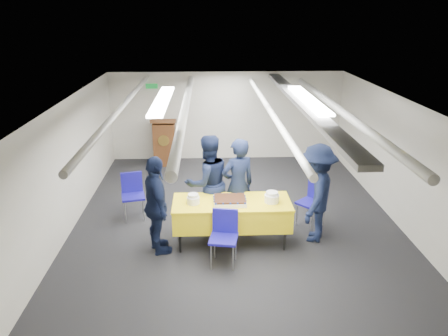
{
  "coord_description": "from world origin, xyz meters",
  "views": [
    {
      "loc": [
        -0.52,
        -7.69,
        3.78
      ],
      "look_at": [
        -0.22,
        -0.2,
        1.05
      ],
      "focal_mm": 35.0,
      "sensor_mm": 36.0,
      "label": 1
    }
  ],
  "objects": [
    {
      "name": "plate_stack_right",
      "position": [
        0.54,
        -1.12,
        0.85
      ],
      "size": [
        0.24,
        0.24,
        0.18
      ],
      "color": "white",
      "rests_on": "serving_table"
    },
    {
      "name": "chair_near",
      "position": [
        -0.27,
        -1.66,
        0.53
      ],
      "size": [
        0.49,
        0.49,
        0.87
      ],
      "color": "gray",
      "rests_on": "ground"
    },
    {
      "name": "sailor_c",
      "position": [
        -1.34,
        -1.3,
        0.82
      ],
      "size": [
        0.71,
        1.05,
        1.65
      ],
      "primitive_type": "imported",
      "rotation": [
        0.0,
        0.0,
        1.93
      ],
      "color": "black",
      "rests_on": "ground"
    },
    {
      "name": "chair_left",
      "position": [
        -1.95,
        0.03,
        0.53
      ],
      "size": [
        0.5,
        0.5,
        0.87
      ],
      "color": "gray",
      "rests_on": "ground"
    },
    {
      "name": "room_shell",
      "position": [
        0.09,
        0.41,
        1.81
      ],
      "size": [
        6.0,
        7.0,
        2.3
      ],
      "color": "beige",
      "rests_on": "ground"
    },
    {
      "name": "sheet_cake",
      "position": [
        -0.16,
        -1.12,
        0.82
      ],
      "size": [
        0.55,
        0.43,
        0.09
      ],
      "color": "white",
      "rests_on": "serving_table"
    },
    {
      "name": "sailor_a",
      "position": [
        0.01,
        -0.59,
        0.86
      ],
      "size": [
        0.74,
        0.62,
        1.72
      ],
      "primitive_type": "imported",
      "rotation": [
        0.0,
        0.0,
        3.54
      ],
      "color": "black",
      "rests_on": "ground"
    },
    {
      "name": "sailor_b",
      "position": [
        -0.52,
        -0.48,
        0.88
      ],
      "size": [
        1.05,
        0.96,
        1.76
      ],
      "primitive_type": "imported",
      "rotation": [
        0.0,
        0.0,
        3.57
      ],
      "color": "black",
      "rests_on": "ground"
    },
    {
      "name": "plate_stack_left",
      "position": [
        -0.76,
        -1.12,
        0.85
      ],
      "size": [
        0.21,
        0.21,
        0.17
      ],
      "color": "white",
      "rests_on": "serving_table"
    },
    {
      "name": "podium",
      "position": [
        -1.6,
        3.05,
        0.61
      ],
      "size": [
        0.62,
        0.53,
        1.25
      ],
      "color": "brown",
      "rests_on": "ground"
    },
    {
      "name": "serving_table",
      "position": [
        -0.12,
        -1.07,
        0.56
      ],
      "size": [
        1.97,
        0.82,
        0.77
      ],
      "color": "black",
      "rests_on": "ground"
    },
    {
      "name": "chair_right",
      "position": [
        1.42,
        -0.43,
        0.53
      ],
      "size": [
        0.59,
        0.59,
        0.87
      ],
      "color": "gray",
      "rests_on": "ground"
    },
    {
      "name": "ground",
      "position": [
        0.0,
        0.0,
        0.0
      ],
      "size": [
        7.0,
        7.0,
        0.0
      ],
      "primitive_type": "plane",
      "color": "black",
      "rests_on": "ground"
    },
    {
      "name": "sailor_d",
      "position": [
        1.32,
        -0.98,
        0.86
      ],
      "size": [
        1.02,
        1.27,
        1.71
      ],
      "primitive_type": "imported",
      "rotation": [
        0.0,
        0.0,
        -1.98
      ],
      "color": "black",
      "rests_on": "ground"
    }
  ]
}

